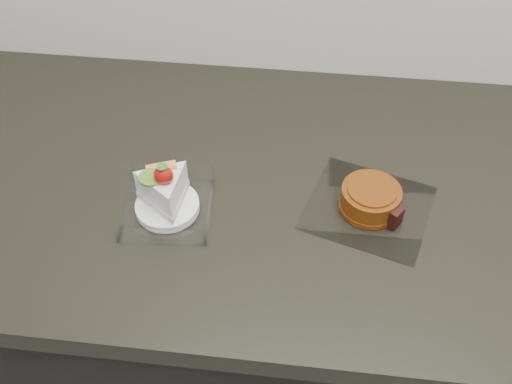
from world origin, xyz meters
name	(u,v)px	position (x,y,z in m)	size (l,w,h in m)	color
counter	(373,332)	(0.00, 1.69, 0.45)	(2.04, 0.64, 0.90)	black
cake_tray	(166,199)	(-0.39, 1.60, 0.93)	(0.14, 0.14, 0.11)	white
mooncake_wrap	(371,201)	(-0.07, 1.64, 0.92)	(0.22, 0.22, 0.04)	white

